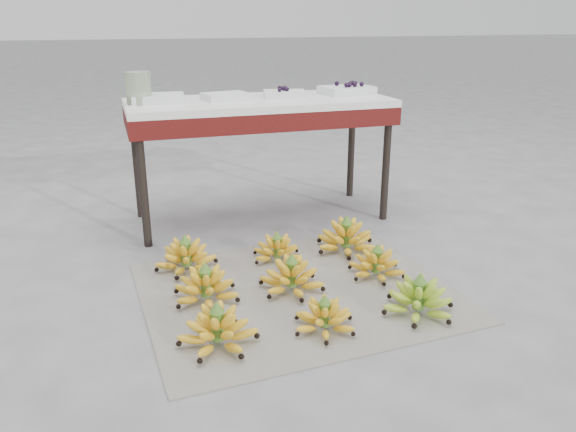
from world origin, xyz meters
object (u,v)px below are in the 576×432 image
object	(u,v)px
bunch_mid_left	(206,287)
tray_far_left	(158,98)
vendor_table	(260,113)
bunch_front_right	(419,300)
bunch_mid_center	(292,278)
bunch_front_left	(218,330)
bunch_mid_right	(377,265)
bunch_back_right	(346,238)
bunch_back_center	(277,250)
tray_right	(285,94)
glass_jar	(139,88)
tray_far_right	(347,90)
newspaper_mat	(297,291)
tray_left	(226,97)
bunch_front_center	(324,318)
bunch_back_left	(186,257)

from	to	relation	value
bunch_mid_left	tray_far_left	xyz separation A→B (m)	(-0.05, 0.94, 0.63)
bunch_mid_left	vendor_table	size ratio (longest dim) A/B	0.23
bunch_front_right	bunch_mid_center	world-z (taller)	bunch_front_right
bunch_front_left	bunch_mid_right	bearing A→B (deg)	39.18
bunch_back_right	bunch_back_center	bearing A→B (deg)	172.67
tray_right	bunch_mid_center	bearing A→B (deg)	-106.05
bunch_front_left	bunch_back_center	xyz separation A→B (m)	(0.41, 0.63, -0.01)
bunch_mid_left	glass_jar	size ratio (longest dim) A/B	2.05
bunch_mid_right	tray_far_right	world-z (taller)	tray_far_right
tray_right	glass_jar	xyz separation A→B (m)	(-0.77, -0.01, 0.06)
tray_far_left	bunch_front_left	bearing A→B (deg)	-88.80
bunch_mid_right	glass_jar	size ratio (longest dim) A/B	1.93
bunch_mid_left	tray_far_right	bearing A→B (deg)	31.19
newspaper_mat	vendor_table	size ratio (longest dim) A/B	0.89
bunch_back_right	tray_far_right	distance (m)	0.93
tray_far_left	tray_left	size ratio (longest dim) A/B	1.07
bunch_mid_center	bunch_front_center	bearing A→B (deg)	-106.51
bunch_mid_left	vendor_table	world-z (taller)	vendor_table
bunch_back_right	tray_far_right	size ratio (longest dim) A/B	1.12
bunch_back_left	tray_right	world-z (taller)	tray_right
bunch_front_center	bunch_mid_right	xyz separation A→B (m)	(0.39, 0.36, 0.00)
bunch_front_center	vendor_table	distance (m)	1.38
bunch_front_right	tray_far_right	size ratio (longest dim) A/B	1.18
newspaper_mat	bunch_front_left	distance (m)	0.50
bunch_back_left	glass_jar	world-z (taller)	glass_jar
tray_right	tray_far_left	bearing A→B (deg)	178.93
bunch_front_left	bunch_front_center	size ratio (longest dim) A/B	1.23
tray_far_right	glass_jar	size ratio (longest dim) A/B	1.92
glass_jar	bunch_front_right	bearing A→B (deg)	-54.88
tray_far_left	tray_far_right	distance (m)	1.05
vendor_table	tray_far_left	distance (m)	0.54
bunch_back_center	bunch_back_right	bearing A→B (deg)	-2.87
newspaper_mat	bunch_back_right	distance (m)	0.50
newspaper_mat	glass_jar	xyz separation A→B (m)	(-0.52, 0.95, 0.75)
bunch_mid_left	bunch_front_left	bearing A→B (deg)	-105.28
bunch_front_right	newspaper_mat	bearing A→B (deg)	159.36
bunch_back_left	tray_right	xyz separation A→B (m)	(0.66, 0.61, 0.63)
newspaper_mat	bunch_front_right	distance (m)	0.50
bunch_back_right	vendor_table	bearing A→B (deg)	104.88
bunch_front_center	bunch_back_left	world-z (taller)	bunch_back_left
bunch_back_right	tray_right	world-z (taller)	tray_right
bunch_front_center	newspaper_mat	bearing A→B (deg)	100.45
tray_right	tray_far_right	xyz separation A→B (m)	(0.37, 0.01, 0.00)
bunch_front_left	tray_far_left	distance (m)	1.43
bunch_back_left	tray_left	xyz separation A→B (m)	(0.33, 0.60, 0.63)
bunch_mid_right	bunch_back_left	size ratio (longest dim) A/B	1.10
bunch_front_right	tray_far_left	xyz separation A→B (m)	(-0.80, 1.30, 0.63)
vendor_table	glass_jar	world-z (taller)	glass_jar
bunch_mid_right	vendor_table	world-z (taller)	vendor_table
bunch_front_center	tray_left	xyz separation A→B (m)	(-0.07, 1.28, 0.64)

